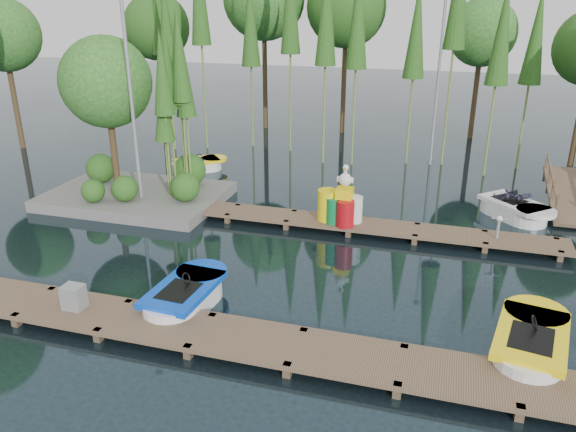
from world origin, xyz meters
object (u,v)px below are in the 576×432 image
(island, at_px, (125,113))
(boat_yellow_far, at_px, (198,165))
(yellow_barrel, at_px, (328,205))
(utility_cabinet, at_px, (74,297))
(drum_cluster, at_px, (345,207))
(boat_blue, at_px, (185,297))

(island, bearing_deg, boat_yellow_far, 78.36)
(boat_yellow_far, bearing_deg, yellow_barrel, -54.97)
(island, bearing_deg, utility_cabinet, -68.01)
(drum_cluster, bearing_deg, boat_yellow_far, 146.67)
(island, bearing_deg, drum_cluster, -6.63)
(island, xyz_separation_m, drum_cluster, (8.11, -0.94, -2.32))
(utility_cabinet, relative_size, yellow_barrel, 0.57)
(boat_yellow_far, distance_m, yellow_barrel, 8.21)
(boat_blue, bearing_deg, utility_cabinet, -147.88)
(boat_blue, relative_size, yellow_barrel, 2.89)
(utility_cabinet, xyz_separation_m, drum_cluster, (4.96, 6.85, 0.28))
(yellow_barrel, xyz_separation_m, drum_cluster, (0.56, -0.15, 0.06))
(island, bearing_deg, yellow_barrel, -5.98)
(utility_cabinet, height_order, yellow_barrel, yellow_barrel)
(boat_blue, distance_m, boat_yellow_far, 11.39)
(boat_blue, xyz_separation_m, yellow_barrel, (2.20, 5.79, 0.53))
(island, height_order, utility_cabinet, island)
(boat_yellow_far, height_order, yellow_barrel, yellow_barrel)
(utility_cabinet, height_order, drum_cluster, drum_cluster)
(utility_cabinet, distance_m, drum_cluster, 8.46)
(boat_yellow_far, bearing_deg, boat_blue, -86.82)
(island, distance_m, boat_blue, 8.96)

